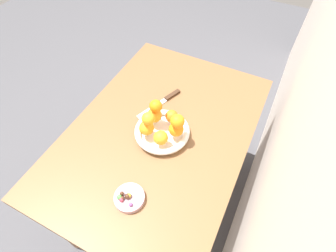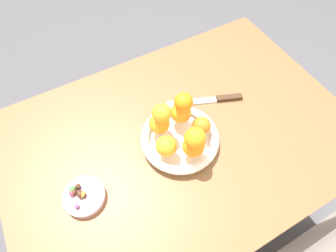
{
  "view_description": "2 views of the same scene",
  "coord_description": "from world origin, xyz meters",
  "px_view_note": "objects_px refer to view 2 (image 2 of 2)",
  "views": [
    {
      "loc": [
        0.61,
        0.34,
        1.67
      ],
      "look_at": [
        0.03,
        0.05,
        0.84
      ],
      "focal_mm": 28.0,
      "sensor_mm": 36.0,
      "label": 1
    },
    {
      "loc": [
        0.24,
        0.34,
        1.46
      ],
      "look_at": [
        0.04,
        -0.01,
        0.8
      ],
      "focal_mm": 28.0,
      "sensor_mm": 36.0,
      "label": 2
    }
  ],
  "objects_px": {
    "dining_table": "(180,148)",
    "orange_4": "(166,146)",
    "candy_ball_2": "(77,206)",
    "orange_7": "(195,138)",
    "orange_3": "(159,123)",
    "orange_5": "(162,113)",
    "orange_2": "(181,112)",
    "candy_ball_3": "(78,186)",
    "candy_ball_1": "(72,189)",
    "knife": "(211,100)",
    "candy_ball_0": "(74,192)",
    "orange_0": "(193,146)",
    "candy_ball_7": "(72,193)",
    "candy_ball_5": "(83,195)",
    "candy_ball_6": "(80,194)",
    "candy_dish": "(85,196)",
    "candy_ball_4": "(82,194)",
    "fruit_bowl": "(180,139)",
    "orange_1": "(201,126)",
    "orange_6": "(184,102)"
  },
  "relations": [
    {
      "from": "candy_dish",
      "to": "orange_0",
      "type": "distance_m",
      "value": 0.33
    },
    {
      "from": "candy_ball_2",
      "to": "candy_ball_5",
      "type": "distance_m",
      "value": 0.03
    },
    {
      "from": "candy_ball_4",
      "to": "orange_7",
      "type": "bearing_deg",
      "value": 172.36
    },
    {
      "from": "orange_0",
      "to": "candy_ball_3",
      "type": "height_order",
      "value": "orange_0"
    },
    {
      "from": "orange_6",
      "to": "candy_ball_7",
      "type": "bearing_deg",
      "value": 8.4
    },
    {
      "from": "fruit_bowl",
      "to": "candy_ball_5",
      "type": "distance_m",
      "value": 0.32
    },
    {
      "from": "orange_3",
      "to": "orange_5",
      "type": "distance_m",
      "value": 0.06
    },
    {
      "from": "candy_ball_5",
      "to": "candy_ball_7",
      "type": "xyz_separation_m",
      "value": [
        0.03,
        -0.02,
        0.0
      ]
    },
    {
      "from": "orange_6",
      "to": "candy_ball_2",
      "type": "relative_size",
      "value": 3.94
    },
    {
      "from": "orange_3",
      "to": "candy_ball_2",
      "type": "bearing_deg",
      "value": 18.4
    },
    {
      "from": "orange_3",
      "to": "candy_ball_1",
      "type": "bearing_deg",
      "value": 9.61
    },
    {
      "from": "orange_1",
      "to": "orange_3",
      "type": "relative_size",
      "value": 0.89
    },
    {
      "from": "orange_2",
      "to": "candy_ball_3",
      "type": "xyz_separation_m",
      "value": [
        0.35,
        0.05,
        -0.04
      ]
    },
    {
      "from": "orange_4",
      "to": "orange_5",
      "type": "relative_size",
      "value": 1.1
    },
    {
      "from": "orange_7",
      "to": "knife",
      "type": "xyz_separation_m",
      "value": [
        -0.18,
        -0.16,
        -0.13
      ]
    },
    {
      "from": "candy_ball_1",
      "to": "candy_ball_6",
      "type": "height_order",
      "value": "candy_ball_6"
    },
    {
      "from": "orange_4",
      "to": "candy_ball_6",
      "type": "height_order",
      "value": "orange_4"
    },
    {
      "from": "orange_2",
      "to": "orange_4",
      "type": "relative_size",
      "value": 1.08
    },
    {
      "from": "orange_2",
      "to": "candy_ball_6",
      "type": "height_order",
      "value": "orange_2"
    },
    {
      "from": "orange_6",
      "to": "knife",
      "type": "relative_size",
      "value": 0.22
    },
    {
      "from": "candy_dish",
      "to": "orange_7",
      "type": "height_order",
      "value": "orange_7"
    },
    {
      "from": "candy_dish",
      "to": "candy_ball_3",
      "type": "distance_m",
      "value": 0.03
    },
    {
      "from": "orange_2",
      "to": "dining_table",
      "type": "bearing_deg",
      "value": 64.79
    },
    {
      "from": "fruit_bowl",
      "to": "orange_2",
      "type": "relative_size",
      "value": 3.68
    },
    {
      "from": "dining_table",
      "to": "candy_ball_1",
      "type": "xyz_separation_m",
      "value": [
        0.35,
        0.02,
        0.12
      ]
    },
    {
      "from": "orange_1",
      "to": "knife",
      "type": "relative_size",
      "value": 0.23
    },
    {
      "from": "candy_ball_0",
      "to": "orange_7",
      "type": "bearing_deg",
      "value": 170.06
    },
    {
      "from": "candy_ball_2",
      "to": "orange_7",
      "type": "bearing_deg",
      "value": 176.69
    },
    {
      "from": "dining_table",
      "to": "candy_ball_1",
      "type": "height_order",
      "value": "candy_ball_1"
    },
    {
      "from": "candy_ball_6",
      "to": "orange_3",
      "type": "bearing_deg",
      "value": -165.09
    },
    {
      "from": "candy_ball_0",
      "to": "orange_0",
      "type": "bearing_deg",
      "value": 171.18
    },
    {
      "from": "orange_3",
      "to": "orange_1",
      "type": "bearing_deg",
      "value": 148.84
    },
    {
      "from": "dining_table",
      "to": "candy_ball_7",
      "type": "relative_size",
      "value": 70.05
    },
    {
      "from": "candy_dish",
      "to": "candy_ball_3",
      "type": "bearing_deg",
      "value": -81.61
    },
    {
      "from": "dining_table",
      "to": "candy_ball_1",
      "type": "relative_size",
      "value": 59.13
    },
    {
      "from": "candy_ball_6",
      "to": "knife",
      "type": "xyz_separation_m",
      "value": [
        -0.5,
        -0.11,
        -0.03
      ]
    },
    {
      "from": "candy_ball_1",
      "to": "fruit_bowl",
      "type": "bearing_deg",
      "value": -180.0
    },
    {
      "from": "orange_0",
      "to": "orange_5",
      "type": "relative_size",
      "value": 1.15
    },
    {
      "from": "orange_2",
      "to": "candy_ball_2",
      "type": "height_order",
      "value": "orange_2"
    },
    {
      "from": "orange_4",
      "to": "orange_5",
      "type": "distance_m",
      "value": 0.09
    },
    {
      "from": "candy_ball_2",
      "to": "candy_ball_7",
      "type": "bearing_deg",
      "value": -89.34
    },
    {
      "from": "dining_table",
      "to": "fruit_bowl",
      "type": "xyz_separation_m",
      "value": [
        0.02,
        0.02,
        0.11
      ]
    },
    {
      "from": "candy_ball_7",
      "to": "candy_ball_5",
      "type": "bearing_deg",
      "value": 144.2
    },
    {
      "from": "candy_ball_4",
      "to": "candy_ball_7",
      "type": "height_order",
      "value": "candy_ball_4"
    },
    {
      "from": "orange_0",
      "to": "knife",
      "type": "height_order",
      "value": "orange_0"
    },
    {
      "from": "candy_dish",
      "to": "candy_ball_4",
      "type": "height_order",
      "value": "candy_ball_4"
    },
    {
      "from": "orange_2",
      "to": "candy_ball_2",
      "type": "xyz_separation_m",
      "value": [
        0.37,
        0.1,
        -0.04
      ]
    },
    {
      "from": "fruit_bowl",
      "to": "candy_ball_7",
      "type": "bearing_deg",
      "value": 1.76
    },
    {
      "from": "candy_ball_0",
      "to": "candy_ball_6",
      "type": "bearing_deg",
      "value": 133.02
    },
    {
      "from": "dining_table",
      "to": "orange_4",
      "type": "xyz_separation_m",
      "value": [
        0.08,
        0.05,
        0.16
      ]
    }
  ]
}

